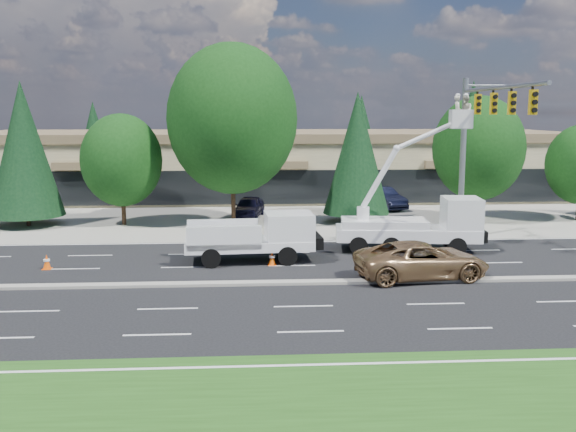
{
  "coord_description": "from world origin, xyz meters",
  "views": [
    {
      "loc": [
        -1.98,
        -26.09,
        7.11
      ],
      "look_at": [
        -0.19,
        3.07,
        2.4
      ],
      "focal_mm": 40.0,
      "sensor_mm": 36.0,
      "label": 1
    }
  ],
  "objects": [
    {
      "name": "parked_car_west",
      "position": [
        -2.0,
        17.55,
        0.72
      ],
      "size": [
        2.49,
        4.49,
        1.44
      ],
      "primitive_type": "imported",
      "rotation": [
        0.0,
        0.0,
        -0.19
      ],
      "color": "black",
      "rests_on": "ground"
    },
    {
      "name": "tree_back_c",
      "position": [
        10.0,
        42.0,
        4.82
      ],
      "size": [
        4.56,
        4.56,
        8.98
      ],
      "color": "#332114",
      "rests_on": "ground"
    },
    {
      "name": "tree_front_b",
      "position": [
        -16.0,
        15.0,
        4.88
      ],
      "size": [
        4.61,
        4.61,
        9.09
      ],
      "color": "#332114",
      "rests_on": "ground"
    },
    {
      "name": "ground",
      "position": [
        0.0,
        0.0,
        0.0
      ],
      "size": [
        140.0,
        140.0,
        0.0
      ],
      "primitive_type": "plane",
      "color": "black",
      "rests_on": "ground"
    },
    {
      "name": "tree_back_b",
      "position": [
        -4.0,
        42.0,
        5.53
      ],
      "size": [
        5.23,
        5.23,
        10.31
      ],
      "color": "#332114",
      "rests_on": "ground"
    },
    {
      "name": "utility_pickup",
      "position": [
        -1.54,
        4.23,
        0.97
      ],
      "size": [
        6.26,
        2.76,
        2.34
      ],
      "rotation": [
        0.0,
        0.0,
        0.07
      ],
      "color": "white",
      "rests_on": "ground"
    },
    {
      "name": "tree_front_d",
      "position": [
        -3.0,
        15.0,
        6.72
      ],
      "size": [
        8.27,
        8.27,
        11.48
      ],
      "color": "#332114",
      "rests_on": "ground"
    },
    {
      "name": "tree_front_f",
      "position": [
        13.0,
        15.0,
        4.82
      ],
      "size": [
        5.94,
        5.94,
        8.24
      ],
      "color": "#332114",
      "rests_on": "ground"
    },
    {
      "name": "concrete_apron",
      "position": [
        0.0,
        20.0,
        0.01
      ],
      "size": [
        140.0,
        22.0,
        0.01
      ],
      "primitive_type": "cube",
      "color": "#9A978C",
      "rests_on": "ground"
    },
    {
      "name": "bucket_truck",
      "position": [
        6.96,
        6.11,
        1.76
      ],
      "size": [
        7.73,
        3.05,
        8.07
      ],
      "rotation": [
        0.0,
        0.0,
        -0.11
      ],
      "color": "white",
      "rests_on": "ground"
    },
    {
      "name": "signal_mast",
      "position": [
        10.03,
        7.04,
        6.06
      ],
      "size": [
        2.76,
        10.16,
        9.0
      ],
      "color": "gray",
      "rests_on": "ground"
    },
    {
      "name": "tree_front_c",
      "position": [
        -10.0,
        15.0,
        4.15
      ],
      "size": [
        5.11,
        5.11,
        7.09
      ],
      "color": "#332114",
      "rests_on": "ground"
    },
    {
      "name": "traffic_cone_a",
      "position": [
        -11.3,
        3.27,
        0.34
      ],
      "size": [
        0.4,
        0.4,
        0.7
      ],
      "color": "#FF5808",
      "rests_on": "ground"
    },
    {
      "name": "traffic_cone_c",
      "position": [
        -0.14,
        4.16,
        0.34
      ],
      "size": [
        0.4,
        0.4,
        0.7
      ],
      "color": "#FF5808",
      "rests_on": "ground"
    },
    {
      "name": "tree_back_a",
      "position": [
        -18.0,
        42.0,
        4.44
      ],
      "size": [
        4.2,
        4.2,
        8.28
      ],
      "color": "#332114",
      "rests_on": "ground"
    },
    {
      "name": "minivan",
      "position": [
        5.46,
        0.6,
        0.8
      ],
      "size": [
        6.05,
        3.34,
        1.6
      ],
      "primitive_type": "imported",
      "rotation": [
        0.0,
        0.0,
        1.69
      ],
      "color": "#957048",
      "rests_on": "ground"
    },
    {
      "name": "traffic_cone_b",
      "position": [
        -0.92,
        3.39,
        0.34
      ],
      "size": [
        0.4,
        0.4,
        0.7
      ],
      "color": "#FF5808",
      "rests_on": "ground"
    },
    {
      "name": "strip_mall",
      "position": [
        0.0,
        29.97,
        2.83
      ],
      "size": [
        50.4,
        15.4,
        5.5
      ],
      "color": "tan",
      "rests_on": "ground"
    },
    {
      "name": "parked_car_east",
      "position": [
        7.97,
        21.0,
        0.8
      ],
      "size": [
        3.21,
        5.15,
        1.6
      ],
      "primitive_type": "imported",
      "rotation": [
        0.0,
        0.0,
        0.34
      ],
      "color": "black",
      "rests_on": "ground"
    },
    {
      "name": "road_median",
      "position": [
        0.0,
        0.0,
        0.06
      ],
      "size": [
        120.0,
        0.55,
        0.12
      ],
      "primitive_type": "cube",
      "color": "#9A978C",
      "rests_on": "ground"
    },
    {
      "name": "tree_back_d",
      "position": [
        22.0,
        42.0,
        5.64
      ],
      "size": [
        5.34,
        5.34,
        10.52
      ],
      "color": "#332114",
      "rests_on": "ground"
    },
    {
      "name": "tree_front_e",
      "position": [
        5.0,
        15.0,
        4.54
      ],
      "size": [
        4.29,
        4.29,
        8.46
      ],
      "color": "#332114",
      "rests_on": "ground"
    }
  ]
}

